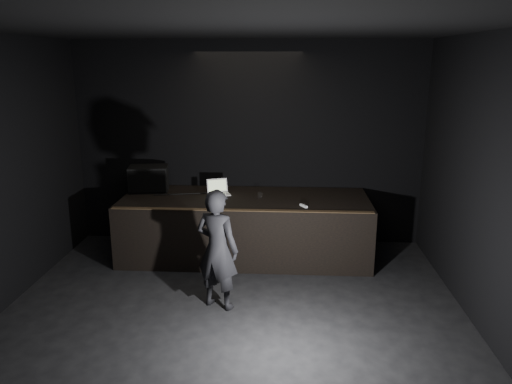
{
  "coord_description": "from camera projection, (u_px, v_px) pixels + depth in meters",
  "views": [
    {
      "loc": [
        0.65,
        -5.05,
        3.17
      ],
      "look_at": [
        0.2,
        2.3,
        1.21
      ],
      "focal_mm": 35.0,
      "sensor_mm": 36.0,
      "label": 1
    }
  ],
  "objects": [
    {
      "name": "beer_can",
      "position": [
        212.0,
        198.0,
        7.77
      ],
      "size": [
        0.07,
        0.07,
        0.18
      ],
      "color": "silver",
      "rests_on": "stage_riser"
    },
    {
      "name": "person",
      "position": [
        217.0,
        249.0,
        6.43
      ],
      "size": [
        0.69,
        0.58,
        1.6
      ],
      "primitive_type": "imported",
      "rotation": [
        0.0,
        0.0,
        2.75
      ],
      "color": "black",
      "rests_on": "ground"
    },
    {
      "name": "room_walls",
      "position": [
        223.0,
        173.0,
        5.2
      ],
      "size": [
        6.1,
        7.1,
        3.52
      ],
      "color": "black",
      "rests_on": "ground"
    },
    {
      "name": "plastic_cup",
      "position": [
        260.0,
        195.0,
        8.05
      ],
      "size": [
        0.08,
        0.08,
        0.1
      ],
      "primitive_type": "cylinder",
      "color": "white",
      "rests_on": "stage_riser"
    },
    {
      "name": "riser_lip",
      "position": [
        241.0,
        210.0,
        7.41
      ],
      "size": [
        3.92,
        0.1,
        0.01
      ],
      "primitive_type": "cube",
      "color": "brown",
      "rests_on": "stage_riser"
    },
    {
      "name": "stage_monitor",
      "position": [
        149.0,
        179.0,
        8.46
      ],
      "size": [
        0.7,
        0.56,
        0.43
      ],
      "rotation": [
        0.0,
        0.0,
        0.16
      ],
      "color": "black",
      "rests_on": "stage_riser"
    },
    {
      "name": "wii_remote",
      "position": [
        304.0,
        206.0,
        7.59
      ],
      "size": [
        0.12,
        0.17,
        0.03
      ],
      "primitive_type": "cube",
      "rotation": [
        0.0,
        0.0,
        0.54
      ],
      "color": "white",
      "rests_on": "stage_riser"
    },
    {
      "name": "cable",
      "position": [
        181.0,
        194.0,
        8.28
      ],
      "size": [
        0.86,
        0.21,
        0.02
      ],
      "primitive_type": "cylinder",
      "rotation": [
        0.0,
        1.57,
        0.22
      ],
      "color": "black",
      "rests_on": "stage_riser"
    },
    {
      "name": "stage_riser",
      "position": [
        245.0,
        227.0,
        8.23
      ],
      "size": [
        4.0,
        1.5,
        1.0
      ],
      "primitive_type": "cube",
      "color": "black",
      "rests_on": "ground"
    },
    {
      "name": "laptop",
      "position": [
        218.0,
        190.0,
        8.31
      ],
      "size": [
        0.43,
        0.41,
        0.24
      ],
      "rotation": [
        0.0,
        0.0,
        0.35
      ],
      "color": "silver",
      "rests_on": "stage_riser"
    },
    {
      "name": "ground",
      "position": [
        226.0,
        345.0,
        5.72
      ],
      "size": [
        7.0,
        7.0,
        0.0
      ],
      "primitive_type": "plane",
      "color": "black",
      "rests_on": "ground"
    }
  ]
}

